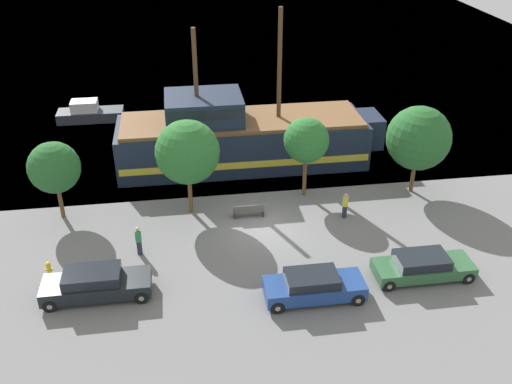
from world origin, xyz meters
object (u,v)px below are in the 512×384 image
Objects in this scene: pedestrian_walking_far at (345,205)px; pedestrian_walking_near at (139,241)px; parked_car_curb_rear at (423,266)px; bench_promenade_east at (249,211)px; pirate_ship at (240,137)px; moored_boat_dockside at (89,113)px; fire_hydrant at (49,268)px; parked_car_curb_mid at (314,286)px; parked_car_curb_front at (96,284)px.

pedestrian_walking_near is at bearing -170.21° from pedestrian_walking_far.
parked_car_curb_rear is 14.34m from pedestrian_walking_near.
pedestrian_walking_far is (5.45, -0.78, 0.35)m from bench_promenade_east.
pedestrian_walking_near is 11.75m from pedestrian_walking_far.
parked_car_curb_rear is 6.35m from pedestrian_walking_far.
pedestrian_walking_near is (-13.79, 3.96, 0.19)m from parked_car_curb_rear.
moored_boat_dockside is (-11.06, 9.38, -1.29)m from pirate_ship.
pirate_ship is 11.87m from pedestrian_walking_near.
parked_car_curb_rear is 18.38m from fire_hydrant.
moored_boat_dockside is 1.10× the size of parked_car_curb_mid.
parked_car_curb_front is at bearing -159.08° from pedestrian_walking_far.
moored_boat_dockside is 20.42m from fire_hydrant.
pedestrian_walking_near is at bearing 149.73° from parked_car_curb_mid.
pedestrian_walking_near is (-8.14, 4.75, 0.14)m from parked_car_curb_mid.
moored_boat_dockside is at bearing 90.50° from fire_hydrant.
parked_car_curb_mid is at bearing -16.02° from fire_hydrant.
pirate_ship is at bearing -40.33° from moored_boat_dockside.
parked_car_curb_mid is (1.64, -14.63, -1.20)m from pirate_ship.
bench_promenade_east is (-2.02, 7.52, -0.26)m from parked_car_curb_mid.
fire_hydrant is at bearing -134.58° from pirate_ship.
moored_boat_dockside is 3.28× the size of pedestrian_walking_far.
pedestrian_walking_near is (4.38, 1.16, 0.43)m from fire_hydrant.
pirate_ship is 15.57m from fire_hydrant.
pirate_ship is 9.44m from pedestrian_walking_far.
pedestrian_walking_far is (3.44, 6.75, 0.08)m from parked_car_curb_mid.
parked_car_curb_rear is at bearing -8.77° from fire_hydrant.
bench_promenade_east is at bearing -57.08° from moored_boat_dockside.
parked_car_curb_rear is 10.20m from bench_promenade_east.
pedestrian_walking_near is at bearing -76.70° from moored_boat_dockside.
parked_car_curb_mid reaches higher than bench_promenade_east.
pedestrian_walking_near reaches higher than moored_boat_dockside.
moored_boat_dockside is at bearing 133.05° from pedestrian_walking_far.
parked_car_curb_rear is at bearing 7.99° from parked_car_curb_mid.
moored_boat_dockside reaches higher than fire_hydrant.
parked_car_curb_mid is 0.96× the size of parked_car_curb_rear.
pirate_ship reaches higher than moored_boat_dockside.
pirate_ship is 3.46× the size of moored_boat_dockside.
parked_car_curb_mid reaches higher than parked_car_curb_rear.
moored_boat_dockside is at bearing 139.67° from pirate_ship.
parked_car_curb_front is 14.40m from pedestrian_walking_far.
parked_car_curb_rear is at bearing -51.70° from moored_boat_dockside.
parked_car_curb_rear is at bearing -69.64° from pedestrian_walking_far.
moored_boat_dockside is at bearing 128.30° from parked_car_curb_rear.
fire_hydrant is (-2.50, 1.99, -0.31)m from parked_car_curb_front.
pedestrian_walking_near is at bearing 163.98° from parked_car_curb_rear.
pedestrian_walking_near reaches higher than bench_promenade_east.
parked_car_curb_mid is 13.03m from fire_hydrant.
pedestrian_walking_far is at bearing 63.01° from parked_car_curb_mid.
pirate_ship is at bearing 57.25° from parked_car_curb_front.
moored_boat_dockside is 1.06× the size of parked_car_curb_rear.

